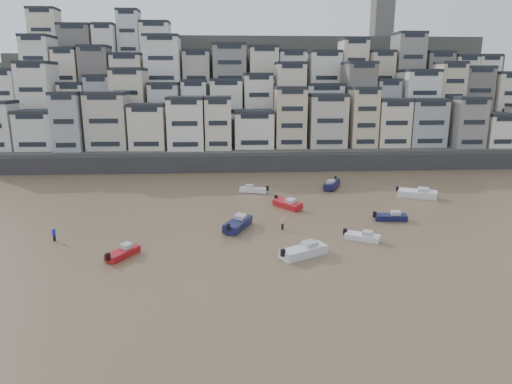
{
  "coord_description": "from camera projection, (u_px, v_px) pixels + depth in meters",
  "views": [
    {
      "loc": [
        5.63,
        -31.13,
        19.15
      ],
      "look_at": [
        9.33,
        30.0,
        4.0
      ],
      "focal_mm": 32.0,
      "sensor_mm": 36.0,
      "label": 1
    }
  ],
  "objects": [
    {
      "name": "hillside",
      "position": [
        259.0,
        101.0,
        133.76
      ],
      "size": [
        141.04,
        66.0,
        50.0
      ],
      "color": "#4C4C47",
      "rests_on": "ground"
    },
    {
      "name": "ground",
      "position": [
        157.0,
        340.0,
        34.43
      ],
      "size": [
        400.0,
        400.0,
        0.0
      ],
      "primitive_type": "plane",
      "color": "brown",
      "rests_on": "ground"
    },
    {
      "name": "boat_i",
      "position": [
        332.0,
        183.0,
        82.36
      ],
      "size": [
        4.62,
        6.72,
        1.75
      ],
      "primitive_type": null,
      "rotation": [
        0.0,
        0.0,
        -2.01
      ],
      "color": "#12143A",
      "rests_on": "ground"
    },
    {
      "name": "boat_a",
      "position": [
        304.0,
        249.0,
        50.55
      ],
      "size": [
        6.33,
        4.84,
        1.68
      ],
      "primitive_type": null,
      "rotation": [
        0.0,
        0.0,
        0.53
      ],
      "color": "silver",
      "rests_on": "ground"
    },
    {
      "name": "person_pink",
      "position": [
        282.0,
        223.0,
        59.68
      ],
      "size": [
        0.44,
        0.44,
        1.74
      ],
      "primitive_type": null,
      "color": "#D19E94",
      "rests_on": "ground"
    },
    {
      "name": "harbor_wall",
      "position": [
        249.0,
        163.0,
        97.58
      ],
      "size": [
        140.0,
        3.0,
        3.5
      ],
      "primitive_type": "cube",
      "color": "#38383A",
      "rests_on": "ground"
    },
    {
      "name": "boat_c",
      "position": [
        238.0,
        222.0,
        59.95
      ],
      "size": [
        4.59,
        6.87,
        1.79
      ],
      "primitive_type": null,
      "rotation": [
        0.0,
        0.0,
        1.16
      ],
      "color": "#161A45",
      "rests_on": "ground"
    },
    {
      "name": "boat_d",
      "position": [
        391.0,
        216.0,
        63.53
      ],
      "size": [
        4.93,
        1.99,
        1.31
      ],
      "primitive_type": null,
      "rotation": [
        0.0,
        0.0,
        -0.09
      ],
      "color": "#151641",
      "rests_on": "ground"
    },
    {
      "name": "person_blue",
      "position": [
        54.0,
        234.0,
        55.43
      ],
      "size": [
        0.44,
        0.44,
        1.74
      ],
      "primitive_type": null,
      "color": "#1A25CA",
      "rests_on": "ground"
    },
    {
      "name": "boat_g",
      "position": [
        417.0,
        192.0,
        75.68
      ],
      "size": [
        7.07,
        4.89,
        1.85
      ],
      "primitive_type": null,
      "rotation": [
        0.0,
        0.0,
        -0.44
      ],
      "color": "white",
      "rests_on": "ground"
    },
    {
      "name": "boat_e",
      "position": [
        287.0,
        203.0,
        69.66
      ],
      "size": [
        4.78,
        5.72,
        1.55
      ],
      "primitive_type": null,
      "rotation": [
        0.0,
        0.0,
        -0.96
      ],
      "color": "#B0151D",
      "rests_on": "ground"
    },
    {
      "name": "boat_b",
      "position": [
        362.0,
        236.0,
        55.58
      ],
      "size": [
        4.67,
        3.53,
        1.24
      ],
      "primitive_type": null,
      "rotation": [
        0.0,
        0.0,
        -0.52
      ],
      "color": "white",
      "rests_on": "ground"
    },
    {
      "name": "boat_h",
      "position": [
        253.0,
        189.0,
        79.14
      ],
      "size": [
        5.46,
        3.04,
        1.42
      ],
      "primitive_type": null,
      "rotation": [
        0.0,
        0.0,
        2.87
      ],
      "color": "silver",
      "rests_on": "ground"
    },
    {
      "name": "boat_j",
      "position": [
        123.0,
        251.0,
        50.41
      ],
      "size": [
        3.71,
        4.92,
        1.3
      ],
      "primitive_type": null,
      "rotation": [
        0.0,
        0.0,
        1.05
      ],
      "color": "#AC151A",
      "rests_on": "ground"
    }
  ]
}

